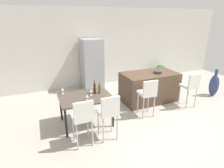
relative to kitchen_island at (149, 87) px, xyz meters
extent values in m
plane|color=#ADA89E|center=(-0.31, -0.61, -0.46)|extent=(10.00, 10.00, 0.00)
cube|color=beige|center=(-0.31, 2.17, 0.99)|extent=(10.00, 0.12, 2.90)
cube|color=#4C3828|center=(0.00, 0.00, 0.00)|extent=(1.72, 0.96, 0.92)
cube|color=silver|center=(-0.61, -0.80, 0.19)|extent=(0.43, 0.43, 0.08)
cube|color=silver|center=(-0.62, -0.97, 0.41)|extent=(0.40, 0.09, 0.36)
cylinder|color=#B2B2B7|center=(-0.76, -0.63, -0.16)|extent=(0.03, 0.03, 0.61)
cylinder|color=#B2B2B7|center=(-0.44, -0.65, -0.16)|extent=(0.03, 0.03, 0.61)
cylinder|color=#B2B2B7|center=(-0.78, -0.95, -0.16)|extent=(0.03, 0.03, 0.61)
cylinder|color=#B2B2B7|center=(-0.46, -0.97, -0.16)|extent=(0.03, 0.03, 0.61)
cube|color=silver|center=(0.84, -0.80, 0.19)|extent=(0.40, 0.40, 0.08)
cube|color=silver|center=(0.84, -0.97, 0.41)|extent=(0.40, 0.06, 0.36)
cylinder|color=#B2B2B7|center=(0.68, -0.64, -0.16)|extent=(0.03, 0.03, 0.61)
cylinder|color=#B2B2B7|center=(1.00, -0.64, -0.16)|extent=(0.03, 0.03, 0.61)
cylinder|color=#B2B2B7|center=(0.68, -0.96, -0.16)|extent=(0.03, 0.03, 0.61)
cylinder|color=#B2B2B7|center=(1.00, -0.96, -0.16)|extent=(0.03, 0.03, 0.61)
cube|color=#4C4238|center=(-2.21, -0.58, 0.26)|extent=(1.25, 0.91, 0.04)
cylinder|color=black|center=(-2.78, -0.19, -0.11)|extent=(0.05, 0.05, 0.70)
cylinder|color=black|center=(-1.65, -0.19, -0.11)|extent=(0.05, 0.05, 0.70)
cylinder|color=black|center=(-2.78, -0.98, -0.11)|extent=(0.05, 0.05, 0.70)
cylinder|color=black|center=(-1.65, -0.98, -0.11)|extent=(0.05, 0.05, 0.70)
cube|color=silver|center=(-2.49, -1.34, 0.19)|extent=(0.41, 0.41, 0.08)
cube|color=silver|center=(-2.49, -1.51, 0.41)|extent=(0.40, 0.07, 0.36)
cylinder|color=#B2B2B7|center=(-2.66, -1.18, -0.16)|extent=(0.03, 0.03, 0.61)
cylinder|color=#B2B2B7|center=(-2.34, -1.17, -0.16)|extent=(0.03, 0.03, 0.61)
cylinder|color=#B2B2B7|center=(-2.65, -1.50, -0.16)|extent=(0.03, 0.03, 0.61)
cylinder|color=#B2B2B7|center=(-2.33, -1.49, -0.16)|extent=(0.03, 0.03, 0.61)
cube|color=silver|center=(-1.93, -1.34, 0.19)|extent=(0.40, 0.40, 0.08)
cube|color=silver|center=(-1.93, -1.51, 0.41)|extent=(0.40, 0.06, 0.36)
cylinder|color=#B2B2B7|center=(-2.09, -1.18, -0.16)|extent=(0.03, 0.03, 0.61)
cylinder|color=#B2B2B7|center=(-1.77, -1.18, -0.16)|extent=(0.03, 0.03, 0.61)
cylinder|color=#B2B2B7|center=(-2.09, -1.50, -0.16)|extent=(0.03, 0.03, 0.61)
cylinder|color=#B2B2B7|center=(-1.77, -1.50, -0.16)|extent=(0.03, 0.03, 0.61)
cylinder|color=#471E19|center=(-1.94, -0.48, 0.41)|extent=(0.06, 0.06, 0.25)
cylinder|color=#471E19|center=(-1.94, -0.48, 0.58)|extent=(0.02, 0.02, 0.10)
cylinder|color=brown|center=(-1.83, -0.52, 0.40)|extent=(0.07, 0.07, 0.23)
cylinder|color=brown|center=(-1.83, -0.52, 0.55)|extent=(0.02, 0.02, 0.07)
cylinder|color=silver|center=(-2.70, -0.20, 0.28)|extent=(0.06, 0.06, 0.00)
cylinder|color=silver|center=(-2.70, -0.20, 0.32)|extent=(0.01, 0.01, 0.08)
cone|color=silver|center=(-2.70, -0.20, 0.41)|extent=(0.07, 0.07, 0.09)
cylinder|color=silver|center=(-2.23, -0.82, 0.28)|extent=(0.06, 0.06, 0.00)
cylinder|color=silver|center=(-2.23, -0.82, 0.32)|extent=(0.01, 0.01, 0.08)
cone|color=silver|center=(-2.23, -0.82, 0.41)|extent=(0.07, 0.07, 0.09)
cylinder|color=silver|center=(-2.06, -0.56, 0.28)|extent=(0.06, 0.06, 0.00)
cylinder|color=silver|center=(-2.06, -0.56, 0.32)|extent=(0.01, 0.01, 0.08)
cone|color=silver|center=(-2.06, -0.56, 0.41)|extent=(0.07, 0.07, 0.09)
cube|color=#939699|center=(-1.35, 1.73, 0.46)|extent=(0.72, 0.68, 1.84)
cylinder|color=#333338|center=(0.21, -0.10, 0.50)|extent=(0.24, 0.24, 0.07)
ellipsoid|color=navy|center=(2.27, -0.51, -0.09)|extent=(0.31, 0.31, 0.73)
cylinder|color=navy|center=(2.27, -0.51, 0.36)|extent=(0.09, 0.09, 0.22)
cylinder|color=#38383D|center=(1.72, 1.72, -0.35)|extent=(0.24, 0.24, 0.22)
sphere|color=#2D6B33|center=(1.72, 1.72, -0.05)|extent=(0.42, 0.42, 0.42)
camera|label=1|loc=(-3.19, -4.64, 2.10)|focal=29.71mm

